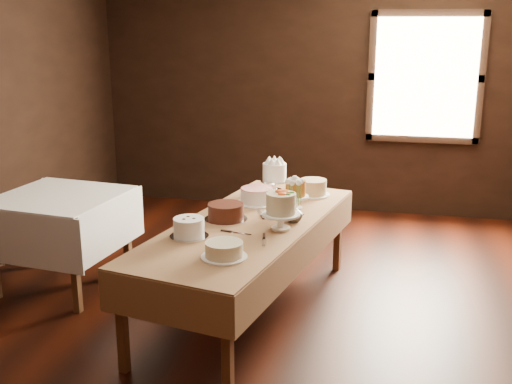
# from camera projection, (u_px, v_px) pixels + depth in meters

# --- Properties ---
(floor) EXTENTS (5.00, 6.00, 0.01)m
(floor) POSITION_uv_depth(u_px,v_px,m) (250.00, 317.00, 4.81)
(floor) COLOR black
(floor) RESTS_ON ground
(wall_back) EXTENTS (5.00, 0.02, 2.80)m
(wall_back) POSITION_uv_depth(u_px,v_px,m) (309.00, 92.00, 7.26)
(wall_back) COLOR black
(wall_back) RESTS_ON ground
(window) EXTENTS (1.10, 0.05, 1.30)m
(window) POSITION_uv_depth(u_px,v_px,m) (425.00, 78.00, 6.87)
(window) COLOR #FFEABF
(window) RESTS_ON wall_back
(display_table) EXTENTS (1.39, 2.53, 0.74)m
(display_table) POSITION_uv_depth(u_px,v_px,m) (248.00, 229.00, 4.71)
(display_table) COLOR #492C18
(display_table) RESTS_ON ground
(side_table) EXTENTS (1.06, 1.06, 0.82)m
(side_table) POSITION_uv_depth(u_px,v_px,m) (59.00, 206.00, 5.18)
(side_table) COLOR #492C18
(side_table) RESTS_ON ground
(cake_meringue) EXTENTS (0.26, 0.26, 0.27)m
(cake_meringue) POSITION_uv_depth(u_px,v_px,m) (274.00, 178.00, 5.52)
(cake_meringue) COLOR silver
(cake_meringue) RESTS_ON display_table
(cake_speckled) EXTENTS (0.30, 0.30, 0.14)m
(cake_speckled) POSITION_uv_depth(u_px,v_px,m) (313.00, 188.00, 5.41)
(cake_speckled) COLOR white
(cake_speckled) RESTS_ON display_table
(cake_lattice) EXTENTS (0.35, 0.35, 0.12)m
(cake_lattice) POSITION_uv_depth(u_px,v_px,m) (257.00, 197.00, 5.17)
(cake_lattice) COLOR white
(cake_lattice) RESTS_ON display_table
(cake_caramel) EXTENTS (0.22, 0.22, 0.25)m
(cake_caramel) POSITION_uv_depth(u_px,v_px,m) (295.00, 196.00, 5.00)
(cake_caramel) COLOR white
(cake_caramel) RESTS_ON display_table
(cake_chocolate) EXTENTS (0.33, 0.33, 0.13)m
(cake_chocolate) POSITION_uv_depth(u_px,v_px,m) (226.00, 212.00, 4.74)
(cake_chocolate) COLOR silver
(cake_chocolate) RESTS_ON display_table
(cake_flowers) EXTENTS (0.29, 0.29, 0.29)m
(cake_flowers) POSITION_uv_depth(u_px,v_px,m) (281.00, 213.00, 4.51)
(cake_flowers) COLOR white
(cake_flowers) RESTS_ON display_table
(cake_swirl) EXTENTS (0.28, 0.28, 0.14)m
(cake_swirl) POSITION_uv_depth(u_px,v_px,m) (189.00, 228.00, 4.36)
(cake_swirl) COLOR silver
(cake_swirl) RESTS_ON display_table
(cake_cream) EXTENTS (0.33, 0.33, 0.11)m
(cake_cream) POSITION_uv_depth(u_px,v_px,m) (224.00, 250.00, 3.99)
(cake_cream) COLOR white
(cake_cream) RESTS_ON display_table
(cake_server_a) EXTENTS (0.24, 0.07, 0.01)m
(cake_server_a) POSITION_uv_depth(u_px,v_px,m) (242.00, 233.00, 4.45)
(cake_server_a) COLOR silver
(cake_server_a) RESTS_ON display_table
(cake_server_b) EXTENTS (0.07, 0.24, 0.01)m
(cake_server_b) POSITION_uv_depth(u_px,v_px,m) (264.00, 242.00, 4.27)
(cake_server_b) COLOR silver
(cake_server_b) RESTS_ON display_table
(cake_server_c) EXTENTS (0.11, 0.23, 0.01)m
(cake_server_c) POSITION_uv_depth(u_px,v_px,m) (260.00, 213.00, 4.92)
(cake_server_c) COLOR silver
(cake_server_c) RESTS_ON display_table
(cake_server_d) EXTENTS (0.23, 0.10, 0.01)m
(cake_server_d) POSITION_uv_depth(u_px,v_px,m) (295.00, 215.00, 4.87)
(cake_server_d) COLOR silver
(cake_server_d) RESTS_ON display_table
(cake_server_e) EXTENTS (0.20, 0.17, 0.01)m
(cake_server_e) POSITION_uv_depth(u_px,v_px,m) (195.00, 225.00, 4.63)
(cake_server_e) COLOR silver
(cake_server_e) RESTS_ON display_table
(flower_vase) EXTENTS (0.18, 0.18, 0.14)m
(flower_vase) POSITION_uv_depth(u_px,v_px,m) (294.00, 213.00, 4.70)
(flower_vase) COLOR #2D2823
(flower_vase) RESTS_ON display_table
(flower_bouquet) EXTENTS (0.14, 0.14, 0.20)m
(flower_bouquet) POSITION_uv_depth(u_px,v_px,m) (294.00, 189.00, 4.65)
(flower_bouquet) COLOR white
(flower_bouquet) RESTS_ON flower_vase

